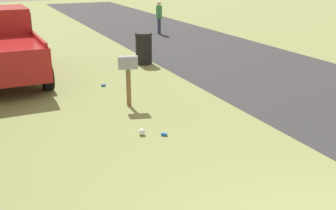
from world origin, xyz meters
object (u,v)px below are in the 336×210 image
at_px(pedestrian, 159,15).
at_px(trash_bin, 144,48).
at_px(pickup_truck, 0,42).
at_px(mailbox, 128,66).

bearing_deg(pedestrian, trash_bin, -107.00).
distance_m(trash_bin, pedestrian, 6.64).
bearing_deg(trash_bin, pedestrian, -27.72).
bearing_deg(pickup_truck, mailbox, -149.45).
relative_size(trash_bin, pedestrian, 0.68).
height_order(trash_bin, pedestrian, pedestrian).
height_order(mailbox, pickup_truck, pickup_truck).
distance_m(mailbox, pickup_truck, 4.99).
relative_size(pickup_truck, trash_bin, 4.95).
height_order(mailbox, trash_bin, mailbox).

